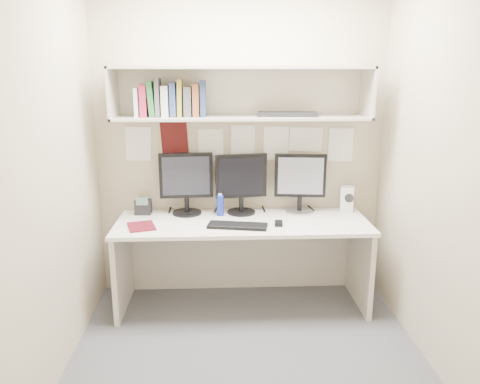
{
  "coord_description": "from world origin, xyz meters",
  "views": [
    {
      "loc": [
        -0.18,
        -2.9,
        1.87
      ],
      "look_at": [
        -0.03,
        0.35,
        1.04
      ],
      "focal_mm": 35.0,
      "sensor_mm": 36.0,
      "label": 1
    }
  ],
  "objects_px": {
    "monitor_left": "(186,181)",
    "monitor_center": "(241,182)",
    "desk": "(242,263)",
    "keyboard": "(237,226)",
    "desk_phone": "(143,207)",
    "maroon_notebook": "(141,226)",
    "monitor_right": "(300,181)",
    "speaker": "(347,199)"
  },
  "relations": [
    {
      "from": "desk",
      "to": "desk_phone",
      "type": "xyz_separation_m",
      "value": [
        -0.82,
        0.23,
        0.42
      ]
    },
    {
      "from": "speaker",
      "to": "maroon_notebook",
      "type": "height_order",
      "value": "speaker"
    },
    {
      "from": "keyboard",
      "to": "speaker",
      "type": "distance_m",
      "value": 1.03
    },
    {
      "from": "monitor_center",
      "to": "speaker",
      "type": "relative_size",
      "value": 2.31
    },
    {
      "from": "monitor_right",
      "to": "desk",
      "type": "bearing_deg",
      "value": -149.98
    },
    {
      "from": "speaker",
      "to": "desk_phone",
      "type": "distance_m",
      "value": 1.72
    },
    {
      "from": "monitor_left",
      "to": "desk",
      "type": "bearing_deg",
      "value": -29.79
    },
    {
      "from": "keyboard",
      "to": "speaker",
      "type": "relative_size",
      "value": 2.09
    },
    {
      "from": "keyboard",
      "to": "desk_phone",
      "type": "relative_size",
      "value": 2.88
    },
    {
      "from": "monitor_right",
      "to": "speaker",
      "type": "relative_size",
      "value": 2.3
    },
    {
      "from": "keyboard",
      "to": "desk_phone",
      "type": "height_order",
      "value": "desk_phone"
    },
    {
      "from": "desk",
      "to": "speaker",
      "type": "distance_m",
      "value": 1.04
    },
    {
      "from": "speaker",
      "to": "desk_phone",
      "type": "relative_size",
      "value": 1.38
    },
    {
      "from": "monitor_center",
      "to": "keyboard",
      "type": "bearing_deg",
      "value": -106.09
    },
    {
      "from": "monitor_center",
      "to": "speaker",
      "type": "distance_m",
      "value": 0.91
    },
    {
      "from": "desk",
      "to": "speaker",
      "type": "bearing_deg",
      "value": 14.22
    },
    {
      "from": "monitor_left",
      "to": "keyboard",
      "type": "relative_size",
      "value": 1.13
    },
    {
      "from": "monitor_center",
      "to": "maroon_notebook",
      "type": "relative_size",
      "value": 2.11
    },
    {
      "from": "desk",
      "to": "monitor_center",
      "type": "xyz_separation_m",
      "value": [
        0.0,
        0.22,
        0.63
      ]
    },
    {
      "from": "monitor_right",
      "to": "desk_phone",
      "type": "xyz_separation_m",
      "value": [
        -1.31,
        0.01,
        -0.21
      ]
    },
    {
      "from": "monitor_left",
      "to": "monitor_center",
      "type": "relative_size",
      "value": 1.03
    },
    {
      "from": "monitor_left",
      "to": "monitor_center",
      "type": "distance_m",
      "value": 0.45
    },
    {
      "from": "desk",
      "to": "monitor_left",
      "type": "relative_size",
      "value": 3.91
    },
    {
      "from": "monitor_left",
      "to": "speaker",
      "type": "relative_size",
      "value": 2.37
    },
    {
      "from": "maroon_notebook",
      "to": "monitor_right",
      "type": "bearing_deg",
      "value": -1.56
    },
    {
      "from": "desk",
      "to": "monitor_center",
      "type": "height_order",
      "value": "monitor_center"
    },
    {
      "from": "desk_phone",
      "to": "monitor_right",
      "type": "bearing_deg",
      "value": 2.06
    },
    {
      "from": "desk",
      "to": "maroon_notebook",
      "type": "relative_size",
      "value": 8.49
    },
    {
      "from": "monitor_left",
      "to": "maroon_notebook",
      "type": "distance_m",
      "value": 0.55
    },
    {
      "from": "desk",
      "to": "desk_phone",
      "type": "bearing_deg",
      "value": 164.52
    },
    {
      "from": "desk",
      "to": "monitor_right",
      "type": "bearing_deg",
      "value": 24.05
    },
    {
      "from": "desk_phone",
      "to": "speaker",
      "type": "bearing_deg",
      "value": 2.43
    },
    {
      "from": "speaker",
      "to": "keyboard",
      "type": "bearing_deg",
      "value": -139.64
    },
    {
      "from": "maroon_notebook",
      "to": "desk_phone",
      "type": "bearing_deg",
      "value": 79.25
    },
    {
      "from": "monitor_left",
      "to": "maroon_notebook",
      "type": "bearing_deg",
      "value": -137.31
    },
    {
      "from": "speaker",
      "to": "maroon_notebook",
      "type": "xyz_separation_m",
      "value": [
        -1.68,
        -0.35,
        -0.1
      ]
    },
    {
      "from": "monitor_center",
      "to": "desk",
      "type": "bearing_deg",
      "value": -99.09
    },
    {
      "from": "monitor_center",
      "to": "desk_phone",
      "type": "distance_m",
      "value": 0.84
    },
    {
      "from": "maroon_notebook",
      "to": "desk_phone",
      "type": "height_order",
      "value": "desk_phone"
    },
    {
      "from": "desk_phone",
      "to": "maroon_notebook",
      "type": "bearing_deg",
      "value": -81.58
    },
    {
      "from": "desk",
      "to": "maroon_notebook",
      "type": "bearing_deg",
      "value": -170.76
    },
    {
      "from": "monitor_left",
      "to": "monitor_right",
      "type": "xyz_separation_m",
      "value": [
        0.94,
        0.0,
        -0.01
      ]
    }
  ]
}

